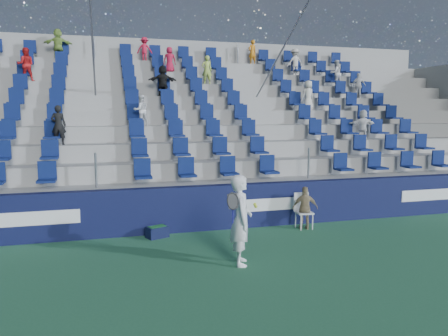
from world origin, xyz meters
name	(u,v)px	position (x,y,z in m)	size (l,w,h in m)	color
ground	(252,269)	(0.00, 0.00, 0.00)	(70.00, 70.00, 0.00)	#2F6E47
sponsor_wall	(213,207)	(0.00, 3.15, 0.60)	(24.00, 0.32, 1.20)	#10153D
grandstand	(180,139)	(0.00, 8.24, 2.14)	(24.00, 8.17, 6.63)	gray
tennis_player	(241,220)	(-0.12, 0.33, 0.94)	(0.70, 0.77, 1.87)	white
line_judge_chair	(303,208)	(2.38, 2.65, 0.55)	(0.45, 0.46, 0.96)	white
line_judge	(305,208)	(2.38, 2.50, 0.58)	(0.68, 0.28, 1.16)	tan
ball_bin	(157,231)	(-1.56, 2.75, 0.16)	(0.60, 0.50, 0.29)	black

